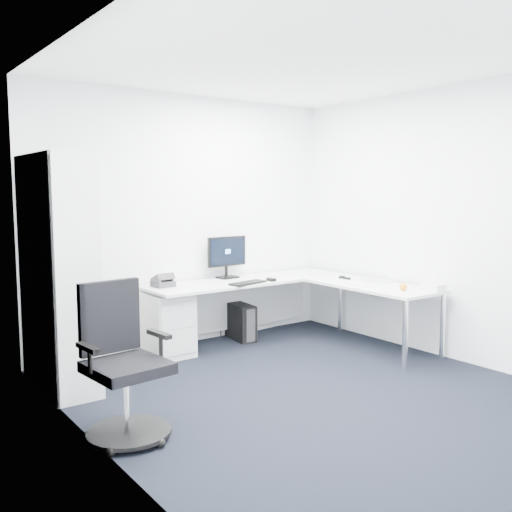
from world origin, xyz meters
TOP-DOWN VIEW (x-y plane):
  - ground at (0.00, 0.00)m, footprint 4.20×4.20m
  - ceiling at (0.00, 0.00)m, footprint 4.20×4.20m
  - wall_back at (0.00, 2.10)m, footprint 3.60×0.02m
  - wall_left at (-1.80, 0.00)m, footprint 0.02×4.20m
  - wall_right at (1.80, 0.00)m, footprint 0.02×4.20m
  - l_desk at (0.55, 1.40)m, footprint 2.39×1.34m
  - drawer_pedestal at (-0.45, 1.78)m, footprint 0.42×0.52m
  - bookshelf at (-1.62, 1.45)m, footprint 0.38×0.99m
  - task_chair at (-1.59, 0.14)m, footprint 0.65×0.65m
  - black_pc_tower at (0.52, 1.83)m, footprint 0.23×0.43m
  - beige_pc_tower at (-1.17, 1.97)m, footprint 0.25×0.46m
  - power_strip at (1.00, 2.10)m, footprint 0.36×0.10m
  - monitor at (0.42, 1.96)m, footprint 0.51×0.19m
  - black_keyboard at (0.37, 1.49)m, footprint 0.46×0.24m
  - mouse at (0.68, 1.50)m, footprint 0.07×0.11m
  - desk_phone at (-0.44, 1.87)m, footprint 0.21×0.21m
  - laptop at (1.65, 0.80)m, footprint 0.41×0.40m
  - white_keyboard at (1.27, 0.83)m, footprint 0.17×0.44m
  - headphones at (1.44, 1.13)m, footprint 0.14×0.19m
  - orange_fruit at (1.36, 0.25)m, footprint 0.07×0.07m
  - tissue_box at (1.56, 0.04)m, footprint 0.17×0.26m

SIDE VIEW (x-z plane):
  - ground at x=0.00m, z-range 0.00..0.00m
  - power_strip at x=1.00m, z-range 0.00..0.04m
  - black_pc_tower at x=0.52m, z-range 0.00..0.41m
  - beige_pc_tower at x=-1.17m, z-range 0.00..0.42m
  - drawer_pedestal at x=-0.45m, z-range 0.00..0.65m
  - l_desk at x=0.55m, z-range 0.00..0.70m
  - task_chair at x=-1.59m, z-range 0.00..1.06m
  - white_keyboard at x=1.27m, z-range 0.70..0.71m
  - black_keyboard at x=0.37m, z-range 0.70..0.72m
  - mouse at x=0.68m, z-range 0.70..0.73m
  - headphones at x=1.44m, z-range 0.70..0.74m
  - orange_fruit at x=1.36m, z-range 0.70..0.77m
  - tissue_box at x=1.56m, z-range 0.70..0.78m
  - desk_phone at x=-0.44m, z-range 0.70..0.83m
  - laptop at x=1.65m, z-range 0.70..0.95m
  - monitor at x=0.42m, z-range 0.70..1.18m
  - bookshelf at x=-1.62m, z-range 0.00..1.98m
  - wall_back at x=0.00m, z-range 0.00..2.70m
  - wall_left at x=-1.80m, z-range 0.00..2.70m
  - wall_right at x=1.80m, z-range 0.00..2.70m
  - ceiling at x=0.00m, z-range 2.70..2.70m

